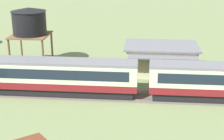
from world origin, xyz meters
The scene contains 4 objects.
passenger_train centered at (-9.68, -0.31, 2.23)m, with size 89.56×2.98×4.01m.
railway_track centered at (-15.21, -0.31, 0.01)m, with size 147.82×3.60×0.04m.
station_building centered at (-7.64, 8.12, 1.92)m, with size 9.66×7.62×3.79m.
water_tower centered at (-25.52, 8.76, 6.36)m, with size 5.09×5.09×8.35m.
Camera 1 is at (-10.15, -35.94, 15.61)m, focal length 55.00 mm.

